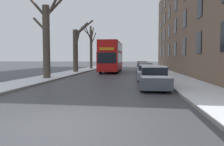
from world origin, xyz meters
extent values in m
plane|color=#424247|center=(0.00, 0.00, 0.00)|extent=(320.00, 320.00, 0.00)
cube|color=gray|center=(-6.02, 53.00, 0.07)|extent=(2.96, 130.00, 0.13)
cube|color=white|center=(-6.02, 53.00, 0.15)|extent=(2.93, 130.00, 0.03)
cube|color=gray|center=(6.02, 53.00, 0.07)|extent=(2.96, 130.00, 0.13)
cube|color=white|center=(6.02, 53.00, 0.15)|extent=(2.93, 130.00, 0.03)
cube|color=#7A604C|center=(12.00, 23.44, 7.26)|extent=(9.00, 42.26, 14.51)
cube|color=black|center=(7.47, 12.81, 3.19)|extent=(0.08, 1.40, 1.80)
cube|color=black|center=(7.47, 18.12, 3.19)|extent=(0.08, 1.40, 1.80)
cube|color=black|center=(7.47, 23.44, 3.19)|extent=(0.08, 1.40, 1.80)
cube|color=black|center=(7.47, 28.75, 3.19)|extent=(0.08, 1.40, 1.80)
cube|color=black|center=(7.47, 34.06, 3.19)|extent=(0.08, 1.40, 1.80)
cube|color=black|center=(7.47, 39.38, 3.19)|extent=(0.08, 1.40, 1.80)
cube|color=black|center=(7.47, 12.81, 6.09)|extent=(0.08, 1.40, 1.80)
cube|color=black|center=(7.47, 18.12, 6.09)|extent=(0.08, 1.40, 1.80)
cube|color=black|center=(7.47, 23.44, 6.09)|extent=(0.08, 1.40, 1.80)
cube|color=black|center=(7.47, 28.75, 6.09)|extent=(0.08, 1.40, 1.80)
cube|color=black|center=(7.47, 34.06, 6.09)|extent=(0.08, 1.40, 1.80)
cube|color=black|center=(7.47, 39.38, 6.09)|extent=(0.08, 1.40, 1.80)
cube|color=black|center=(7.47, 23.44, 9.00)|extent=(0.08, 1.40, 1.80)
cube|color=black|center=(7.47, 28.75, 9.00)|extent=(0.08, 1.40, 1.80)
cube|color=black|center=(7.47, 34.06, 9.00)|extent=(0.08, 1.40, 1.80)
cube|color=black|center=(7.47, 39.38, 9.00)|extent=(0.08, 1.40, 1.80)
cube|color=black|center=(7.47, 34.06, 11.90)|extent=(0.08, 1.40, 1.80)
cube|color=black|center=(7.47, 39.38, 11.90)|extent=(0.08, 1.40, 1.80)
cylinder|color=#4C4238|center=(-5.61, 13.09, 3.31)|extent=(0.63, 0.63, 6.61)
cylinder|color=#4C4238|center=(-4.91, 12.83, 6.40)|extent=(1.64, 0.79, 2.11)
cylinder|color=#4C4238|center=(-6.16, 12.60, 6.35)|extent=(1.36, 1.25, 1.71)
cylinder|color=#4C4238|center=(-6.46, 13.70, 5.04)|extent=(1.92, 1.47, 1.57)
cylinder|color=#4C4238|center=(-4.84, 13.28, 6.52)|extent=(1.76, 0.63, 1.92)
cylinder|color=#4C4238|center=(-5.77, 23.23, 2.91)|extent=(0.67, 0.67, 5.82)
cylinder|color=#4C4238|center=(-4.99, 23.52, 5.98)|extent=(1.80, 0.86, 1.83)
cylinder|color=#4C4238|center=(-5.37, 22.83, 4.48)|extent=(1.11, 1.10, 2.42)
cylinder|color=#4C4238|center=(-4.62, 23.53, 6.09)|extent=(2.50, 0.86, 2.28)
cylinder|color=#4C4238|center=(-5.68, 33.43, 3.90)|extent=(0.47, 0.47, 7.79)
cylinder|color=#4C4238|center=(-6.59, 33.40, 6.81)|extent=(1.95, 0.22, 2.08)
cylinder|color=#4C4238|center=(-5.96, 32.27, 6.40)|extent=(0.76, 2.48, 2.56)
cylinder|color=#4C4238|center=(-5.32, 33.86, 5.54)|extent=(0.94, 1.08, 2.39)
cylinder|color=#4C4238|center=(-5.32, 32.76, 6.14)|extent=(0.94, 1.53, 2.50)
cube|color=red|center=(-1.07, 25.28, 1.54)|extent=(2.52, 10.53, 2.41)
cube|color=red|center=(-1.07, 25.28, 3.42)|extent=(2.47, 10.32, 1.35)
cube|color=#B31212|center=(-1.07, 25.28, 4.16)|extent=(2.47, 10.32, 0.12)
cube|color=black|center=(-1.07, 25.28, 2.00)|extent=(2.55, 9.26, 1.25)
cube|color=black|center=(-1.07, 25.28, 3.49)|extent=(2.55, 9.26, 1.02)
cube|color=black|center=(-1.07, 20.04, 2.00)|extent=(2.27, 0.06, 1.31)
cube|color=orange|center=(-1.07, 20.03, 3.08)|extent=(1.77, 0.05, 0.32)
cylinder|color=black|center=(-2.16, 22.13, 0.49)|extent=(0.30, 0.99, 0.99)
cylinder|color=black|center=(0.02, 22.13, 0.49)|extent=(0.30, 0.99, 0.99)
cylinder|color=black|center=(-2.16, 28.23, 0.49)|extent=(0.30, 0.99, 0.99)
cylinder|color=black|center=(0.02, 28.23, 0.49)|extent=(0.30, 0.99, 0.99)
cube|color=#474C56|center=(3.44, 7.98, 0.51)|extent=(1.73, 4.30, 0.67)
cube|color=black|center=(3.44, 8.15, 1.10)|extent=(1.49, 2.15, 0.51)
cube|color=white|center=(3.44, 8.15, 1.40)|extent=(1.46, 2.04, 0.08)
cube|color=white|center=(3.44, 6.45, 0.88)|extent=(1.56, 1.12, 0.06)
cylinder|color=black|center=(2.69, 6.69, 0.34)|extent=(0.20, 0.67, 0.67)
cylinder|color=black|center=(4.20, 6.69, 0.34)|extent=(0.20, 0.67, 0.67)
cylinder|color=black|center=(2.69, 9.27, 0.34)|extent=(0.20, 0.67, 0.67)
cylinder|color=black|center=(4.20, 9.27, 0.34)|extent=(0.20, 0.67, 0.67)
cube|color=#9EA3AD|center=(3.44, 13.32, 0.49)|extent=(1.90, 4.02, 0.64)
cube|color=black|center=(3.44, 13.48, 1.05)|extent=(1.63, 2.01, 0.48)
cube|color=white|center=(3.44, 13.48, 1.34)|extent=(1.59, 1.91, 0.10)
cube|color=white|center=(3.44, 11.89, 0.85)|extent=(1.71, 1.05, 0.08)
cylinder|color=black|center=(2.61, 12.11, 0.31)|extent=(0.20, 0.62, 0.62)
cylinder|color=black|center=(4.28, 12.11, 0.31)|extent=(0.20, 0.62, 0.62)
cylinder|color=black|center=(2.61, 14.52, 0.31)|extent=(0.20, 0.62, 0.62)
cylinder|color=black|center=(4.28, 14.52, 0.31)|extent=(0.20, 0.62, 0.62)
cube|color=navy|center=(3.44, 18.73, 0.47)|extent=(1.69, 4.47, 0.60)
cube|color=black|center=(3.44, 18.91, 1.07)|extent=(1.45, 2.23, 0.60)
cube|color=white|center=(3.44, 18.91, 1.41)|extent=(1.42, 2.12, 0.08)
cube|color=white|center=(3.44, 17.14, 0.80)|extent=(1.52, 1.17, 0.06)
cylinder|color=black|center=(2.71, 17.39, 0.30)|extent=(0.20, 0.60, 0.60)
cylinder|color=black|center=(4.18, 17.39, 0.30)|extent=(0.20, 0.60, 0.60)
cylinder|color=black|center=(2.71, 20.07, 0.30)|extent=(0.20, 0.60, 0.60)
cylinder|color=black|center=(4.18, 20.07, 0.30)|extent=(0.20, 0.60, 0.60)
cube|color=silver|center=(3.44, 24.25, 0.47)|extent=(1.83, 4.45, 0.60)
cube|color=black|center=(3.44, 24.43, 1.05)|extent=(1.57, 2.23, 0.56)
cube|color=white|center=(3.44, 24.43, 1.38)|extent=(1.54, 2.11, 0.09)
cube|color=white|center=(3.44, 22.67, 0.80)|extent=(1.65, 1.16, 0.07)
cylinder|color=black|center=(2.64, 22.91, 0.30)|extent=(0.20, 0.61, 0.61)
cylinder|color=black|center=(4.25, 22.91, 0.30)|extent=(0.20, 0.61, 0.61)
cylinder|color=black|center=(2.64, 25.58, 0.30)|extent=(0.20, 0.61, 0.61)
cylinder|color=black|center=(4.25, 25.58, 0.30)|extent=(0.20, 0.61, 0.61)
cube|color=slate|center=(3.44, 30.13, 0.51)|extent=(1.81, 3.95, 0.67)
cube|color=black|center=(3.44, 30.29, 1.14)|extent=(1.55, 1.97, 0.60)
cube|color=white|center=(3.44, 30.29, 1.47)|extent=(1.52, 1.87, 0.06)
cube|color=white|center=(3.44, 28.73, 0.87)|extent=(1.63, 1.03, 0.05)
cylinder|color=black|center=(2.65, 28.95, 0.33)|extent=(0.20, 0.66, 0.66)
cylinder|color=black|center=(4.24, 28.95, 0.33)|extent=(0.20, 0.66, 0.66)
cylinder|color=black|center=(2.65, 31.32, 0.33)|extent=(0.20, 0.66, 0.66)
cylinder|color=black|center=(4.24, 31.32, 0.33)|extent=(0.20, 0.66, 0.66)
cylinder|color=navy|center=(-6.25, 14.11, 0.39)|extent=(0.17, 0.17, 0.78)
cylinder|color=navy|center=(-6.13, 14.00, 0.39)|extent=(0.17, 0.17, 0.78)
cylinder|color=#47474C|center=(-6.19, 14.06, 1.12)|extent=(0.36, 0.36, 0.68)
sphere|color=beige|center=(-6.19, 14.06, 1.56)|extent=(0.21, 0.21, 0.21)
camera|label=1|loc=(2.28, -5.80, 1.86)|focal=35.00mm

